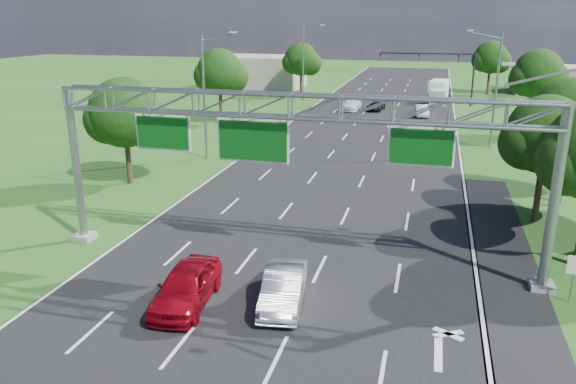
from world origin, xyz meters
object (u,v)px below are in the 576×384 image
(sign_gantry, at_px, (292,120))
(silver_sedan, at_px, (283,288))
(regulatory_sign, at_px, (574,269))
(box_truck, at_px, (438,92))
(red_coupe, at_px, (186,286))
(traffic_signal, at_px, (446,65))

(sign_gantry, xyz_separation_m, silver_sedan, (0.69, -4.10, -6.15))
(regulatory_sign, xyz_separation_m, box_truck, (-5.58, 56.75, -0.15))
(sign_gantry, height_order, red_coupe, sign_gantry)
(sign_gantry, distance_m, red_coupe, 8.52)
(regulatory_sign, distance_m, traffic_signal, 54.37)
(red_coupe, xyz_separation_m, box_truck, (9.61, 60.83, 0.53))
(regulatory_sign, distance_m, silver_sedan, 11.82)
(silver_sedan, bearing_deg, red_coupe, -173.00)
(red_coupe, height_order, box_truck, box_truck)
(box_truck, bearing_deg, sign_gantry, -89.74)
(regulatory_sign, xyz_separation_m, silver_sedan, (-11.38, -3.08, -0.77))
(sign_gantry, bearing_deg, silver_sedan, -80.48)
(sign_gantry, xyz_separation_m, regulatory_sign, (12.07, -1.02, -5.38))
(regulatory_sign, bearing_deg, sign_gantry, 175.17)
(silver_sedan, bearing_deg, sign_gantry, 91.71)
(sign_gantry, bearing_deg, red_coupe, -121.48)
(sign_gantry, bearing_deg, traffic_signal, 82.32)
(regulatory_sign, xyz_separation_m, red_coupe, (-15.20, -4.09, -0.68))
(traffic_signal, bearing_deg, regulatory_sign, -84.80)
(silver_sedan, relative_size, box_truck, 0.59)
(red_coupe, bearing_deg, sign_gantry, 53.63)
(red_coupe, bearing_deg, regulatory_sign, 10.16)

